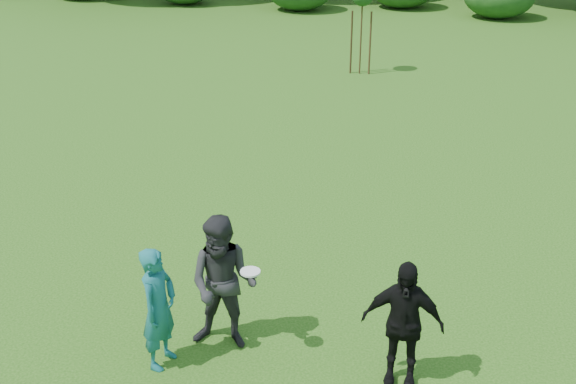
# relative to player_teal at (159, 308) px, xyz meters

# --- Properties ---
(ground) EXTENTS (120.00, 120.00, 0.00)m
(ground) POSITION_rel_player_teal_xyz_m (1.11, 0.45, -0.88)
(ground) COLOR #19470C
(ground) RESTS_ON ground
(player_teal) EXTENTS (0.54, 0.71, 1.76)m
(player_teal) POSITION_rel_player_teal_xyz_m (0.00, 0.00, 0.00)
(player_teal) COLOR #166066
(player_teal) RESTS_ON ground
(player_grey) EXTENTS (0.98, 0.77, 1.99)m
(player_grey) POSITION_rel_player_teal_xyz_m (0.74, 0.55, 0.12)
(player_grey) COLOR #28282A
(player_grey) RESTS_ON ground
(player_black) EXTENTS (1.07, 0.48, 1.79)m
(player_black) POSITION_rel_player_teal_xyz_m (3.18, 0.19, 0.02)
(player_black) COLOR black
(player_black) RESTS_ON ground
(frisbee) EXTENTS (0.27, 0.27, 0.03)m
(frisbee) POSITION_rel_player_teal_xyz_m (1.17, 0.33, 0.48)
(frisbee) COLOR white
(frisbee) RESTS_ON ground
(hillside) EXTENTS (150.00, 72.00, 52.00)m
(hillside) POSITION_rel_player_teal_xyz_m (0.55, 68.91, -12.85)
(hillside) COLOR olive
(hillside) RESTS_ON ground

